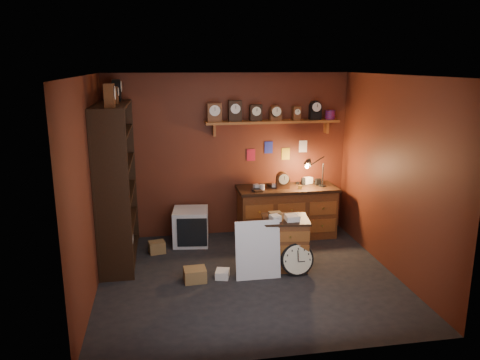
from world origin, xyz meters
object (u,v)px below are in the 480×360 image
(shelving_unit, at_px, (114,177))
(big_round_clock, at_px, (297,259))
(workbench, at_px, (287,209))
(low_cabinet, at_px, (285,241))

(shelving_unit, relative_size, big_round_clock, 5.58)
(shelving_unit, bearing_deg, workbench, 10.31)
(low_cabinet, relative_size, big_round_clock, 1.78)
(shelving_unit, relative_size, workbench, 1.56)
(shelving_unit, height_order, big_round_clock, shelving_unit)
(shelving_unit, distance_m, low_cabinet, 2.62)
(shelving_unit, xyz_separation_m, big_round_clock, (2.47, -0.99, -1.03))
(shelving_unit, relative_size, low_cabinet, 3.14)
(big_round_clock, bearing_deg, shelving_unit, 158.07)
(workbench, bearing_deg, low_cabinet, -106.14)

